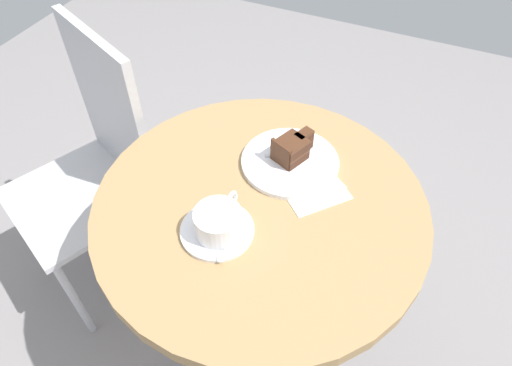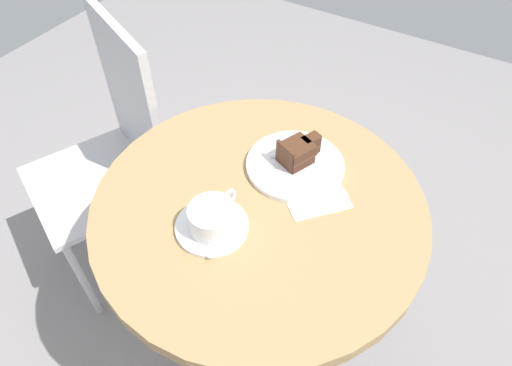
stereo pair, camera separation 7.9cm
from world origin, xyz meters
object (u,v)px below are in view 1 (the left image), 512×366
coffee_cup (219,221)px  cake_slice (293,149)px  teaspoon (229,245)px  saucer (217,230)px  cafe_chair (97,160)px  cake_plate (290,162)px  napkin (310,184)px  fork (300,148)px

coffee_cup → cake_slice: 0.26m
teaspoon → coffee_cup: bearing=-124.4°
saucer → cafe_chair: size_ratio=0.16×
cake_plate → cake_slice: bearing=-2.4°
coffee_cup → napkin: bearing=-31.5°
saucer → cake_slice: size_ratio=1.44×
fork → cafe_chair: 0.65m
fork → cafe_chair: size_ratio=0.13×
coffee_cup → teaspoon: coffee_cup is taller
teaspoon → cake_slice: cake_slice is taller
saucer → teaspoon: 0.05m
saucer → teaspoon: teaspoon is taller
saucer → cake_slice: (0.25, -0.06, 0.03)m
coffee_cup → cake_slice: size_ratio=1.24×
cake_plate → cafe_chair: (-0.02, 0.60, -0.21)m
napkin → cake_slice: bearing=50.3°
saucer → cafe_chair: cafe_chair is taller
coffee_cup → cake_plate: bearing=-13.3°
cake_slice → coffee_cup: bearing=167.1°
saucer → fork: fork is taller
teaspoon → saucer: bearing=-120.5°
teaspoon → cake_slice: size_ratio=1.09×
saucer → napkin: bearing=-32.8°
saucer → cake_slice: 0.26m
saucer → fork: 0.30m
cake_slice → fork: 0.04m
teaspoon → fork: (0.31, -0.03, 0.00)m
cake_plate → saucer: bearing=165.4°
teaspoon → cake_plate: size_ratio=0.51×
teaspoon → cake_plate: 0.27m
coffee_cup → napkin: coffee_cup is taller
cake_slice → cafe_chair: 0.65m
saucer → cake_plate: 0.25m
coffee_cup → teaspoon: bearing=-127.4°
saucer → cafe_chair: 0.61m
saucer → fork: bearing=-13.7°
cake_slice → teaspoon: bearing=175.4°
cake_slice → fork: (0.03, -0.01, -0.02)m
cake_plate → fork: bearing=-8.7°
fork → cake_slice: bearing=-142.2°
coffee_cup → cafe_chair: 0.63m
cake_plate → cake_slice: cake_slice is taller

